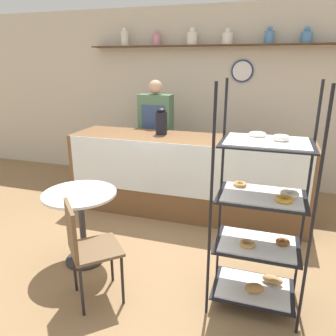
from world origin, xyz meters
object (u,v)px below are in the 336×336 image
at_px(donut_tray_counter, 262,142).
at_px(coffee_carafe, 161,121).
at_px(cafe_chair, 85,243).
at_px(person_worker, 156,133).
at_px(pastry_rack, 261,220).
at_px(cafe_table, 81,210).

bearing_deg(donut_tray_counter, coffee_carafe, 173.75).
distance_m(cafe_chair, donut_tray_counter, 2.27).
bearing_deg(coffee_carafe, donut_tray_counter, -6.25).
xyz_separation_m(coffee_carafe, donut_tray_counter, (1.27, -0.14, -0.15)).
bearing_deg(cafe_chair, person_worker, -35.96).
bearing_deg(coffee_carafe, pastry_rack, -49.68).
bearing_deg(cafe_table, pastry_rack, -3.43).
bearing_deg(cafe_table, donut_tray_counter, 40.58).
bearing_deg(person_worker, donut_tray_counter, -22.59).
relative_size(coffee_carafe, donut_tray_counter, 0.68).
bearing_deg(donut_tray_counter, person_worker, 157.41).
distance_m(cafe_table, cafe_chair, 0.60).
height_order(cafe_table, coffee_carafe, coffee_carafe).
bearing_deg(pastry_rack, cafe_chair, -163.16).
xyz_separation_m(person_worker, donut_tray_counter, (1.52, -0.63, 0.13)).
bearing_deg(person_worker, cafe_chair, -83.29).
height_order(cafe_chair, donut_tray_counter, donut_tray_counter).
height_order(person_worker, cafe_table, person_worker).
distance_m(coffee_carafe, donut_tray_counter, 1.28).
bearing_deg(cafe_table, cafe_chair, -55.41).
relative_size(cafe_chair, donut_tray_counter, 1.76).
distance_m(pastry_rack, person_worker, 2.63).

